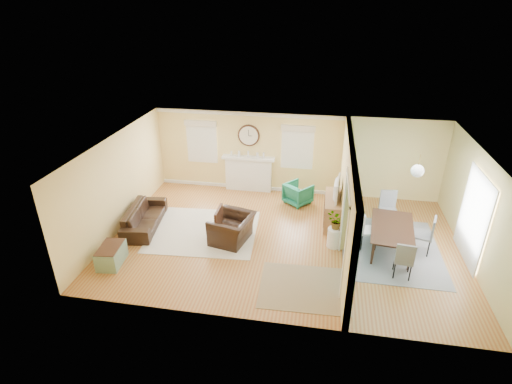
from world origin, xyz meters
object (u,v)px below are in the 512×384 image
sofa (144,217)px  credenza (333,210)px  eames_chair (232,229)px  dining_table (392,238)px  green_chair (298,193)px

sofa → credenza: 5.25m
credenza → eames_chair: bearing=-151.8°
eames_chair → dining_table: bearing=107.1°
green_chair → credenza: size_ratio=0.52×
sofa → green_chair: size_ratio=2.77×
sofa → credenza: bearing=-85.8°
sofa → dining_table: 6.62m
eames_chair → credenza: size_ratio=0.80×
credenza → dining_table: bearing=-35.5°
eames_chair → credenza: credenza is taller
green_chair → credenza: (1.05, -1.05, 0.07)m
green_chair → dining_table: (2.53, -2.11, -0.01)m
dining_table → sofa: bearing=96.7°
sofa → eames_chair: (2.57, -0.30, 0.06)m
green_chair → sofa: bearing=66.3°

